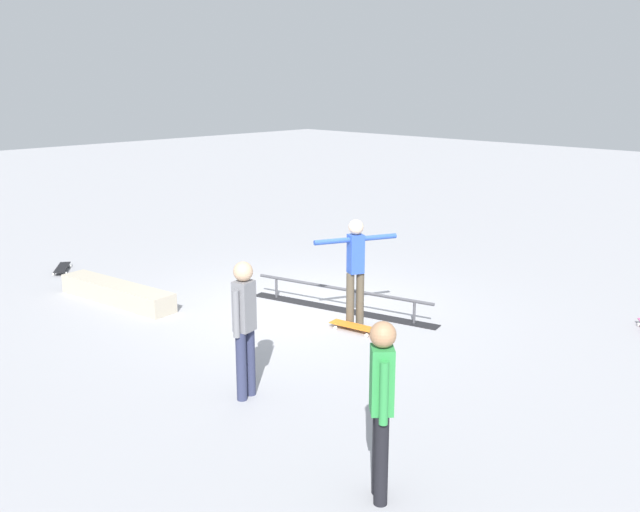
{
  "coord_description": "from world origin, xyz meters",
  "views": [
    {
      "loc": [
        -7.69,
        7.57,
        3.65
      ],
      "look_at": [
        -0.44,
        0.08,
        1.0
      ],
      "focal_mm": 39.23,
      "sensor_mm": 36.0,
      "label": 1
    }
  ],
  "objects_px": {
    "skateboard_main": "(355,326)",
    "loose_skateboard_black": "(62,268)",
    "skate_ledge": "(117,293)",
    "skater_main": "(356,265)",
    "bystander_green_shirt": "(381,401)",
    "bystander_grey_shirt": "(245,322)",
    "grind_rail": "(341,300)"
  },
  "relations": [
    {
      "from": "skater_main",
      "to": "bystander_grey_shirt",
      "type": "relative_size",
      "value": 0.99
    },
    {
      "from": "skate_ledge",
      "to": "skater_main",
      "type": "height_order",
      "value": "skater_main"
    },
    {
      "from": "grind_rail",
      "to": "loose_skateboard_black",
      "type": "bearing_deg",
      "value": 6.83
    },
    {
      "from": "skater_main",
      "to": "grind_rail",
      "type": "bearing_deg",
      "value": 83.25
    },
    {
      "from": "skateboard_main",
      "to": "bystander_green_shirt",
      "type": "xyz_separation_m",
      "value": [
        -2.99,
        3.07,
        0.87
      ]
    },
    {
      "from": "grind_rail",
      "to": "skater_main",
      "type": "xyz_separation_m",
      "value": [
        -0.62,
        0.38,
        0.79
      ]
    },
    {
      "from": "skater_main",
      "to": "skateboard_main",
      "type": "height_order",
      "value": "skater_main"
    },
    {
      "from": "bystander_grey_shirt",
      "to": "skateboard_main",
      "type": "bearing_deg",
      "value": 0.13
    },
    {
      "from": "skateboard_main",
      "to": "bystander_green_shirt",
      "type": "distance_m",
      "value": 4.37
    },
    {
      "from": "skate_ledge",
      "to": "bystander_grey_shirt",
      "type": "xyz_separation_m",
      "value": [
        -4.36,
        0.83,
        0.77
      ]
    },
    {
      "from": "skate_ledge",
      "to": "loose_skateboard_black",
      "type": "relative_size",
      "value": 3.21
    },
    {
      "from": "grind_rail",
      "to": "bystander_green_shirt",
      "type": "height_order",
      "value": "bystander_green_shirt"
    },
    {
      "from": "grind_rail",
      "to": "bystander_grey_shirt",
      "type": "distance_m",
      "value": 3.51
    },
    {
      "from": "bystander_green_shirt",
      "to": "loose_skateboard_black",
      "type": "height_order",
      "value": "bystander_green_shirt"
    },
    {
      "from": "loose_skateboard_black",
      "to": "grind_rail",
      "type": "bearing_deg",
      "value": -124.07
    },
    {
      "from": "grind_rail",
      "to": "loose_skateboard_black",
      "type": "height_order",
      "value": "grind_rail"
    },
    {
      "from": "bystander_grey_shirt",
      "to": "bystander_green_shirt",
      "type": "distance_m",
      "value": 2.49
    },
    {
      "from": "skate_ledge",
      "to": "loose_skateboard_black",
      "type": "distance_m",
      "value": 2.53
    },
    {
      "from": "skater_main",
      "to": "loose_skateboard_black",
      "type": "xyz_separation_m",
      "value": [
        6.14,
        1.67,
        -0.88
      ]
    },
    {
      "from": "bystander_green_shirt",
      "to": "loose_skateboard_black",
      "type": "relative_size",
      "value": 2.18
    },
    {
      "from": "grind_rail",
      "to": "skateboard_main",
      "type": "xyz_separation_m",
      "value": [
        -0.8,
        0.58,
        -0.09
      ]
    },
    {
      "from": "bystander_grey_shirt",
      "to": "bystander_green_shirt",
      "type": "height_order",
      "value": "bystander_green_shirt"
    },
    {
      "from": "skateboard_main",
      "to": "loose_skateboard_black",
      "type": "height_order",
      "value": "same"
    },
    {
      "from": "skater_main",
      "to": "loose_skateboard_black",
      "type": "height_order",
      "value": "skater_main"
    },
    {
      "from": "skater_main",
      "to": "bystander_green_shirt",
      "type": "bearing_deg",
      "value": -111.42
    },
    {
      "from": "loose_skateboard_black",
      "to": "bystander_grey_shirt",
      "type": "bearing_deg",
      "value": -153.5
    },
    {
      "from": "skateboard_main",
      "to": "skater_main",
      "type": "bearing_deg",
      "value": 122.1
    },
    {
      "from": "grind_rail",
      "to": "loose_skateboard_black",
      "type": "xyz_separation_m",
      "value": [
        5.52,
        2.05,
        -0.09
      ]
    },
    {
      "from": "skate_ledge",
      "to": "skateboard_main",
      "type": "bearing_deg",
      "value": -155.57
    },
    {
      "from": "skater_main",
      "to": "bystander_grey_shirt",
      "type": "distance_m",
      "value": 2.86
    },
    {
      "from": "bystander_green_shirt",
      "to": "loose_skateboard_black",
      "type": "bearing_deg",
      "value": -145.82
    },
    {
      "from": "grind_rail",
      "to": "skater_main",
      "type": "bearing_deg",
      "value": 135.21
    }
  ]
}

